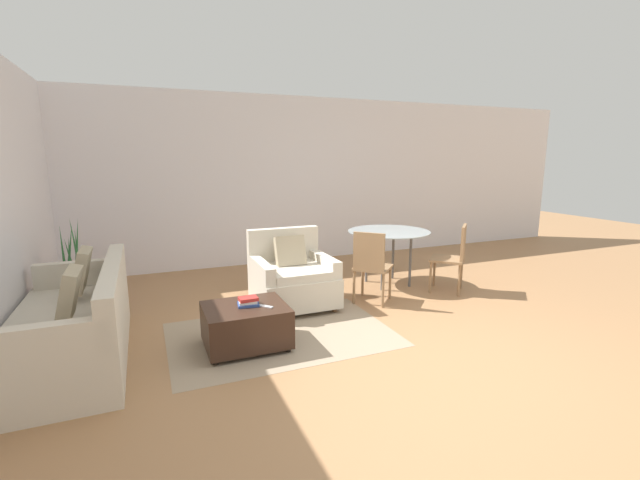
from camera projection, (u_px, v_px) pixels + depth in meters
ground_plane at (420, 359)px, 3.80m from camera, size 20.00×20.00×0.00m
wall_back at (282, 181)px, 7.15m from camera, size 12.00×0.06×2.75m
area_rug at (281, 334)px, 4.34m from camera, size 2.20×1.50×0.01m
couch at (75, 328)px, 3.75m from camera, size 0.90×2.00×0.91m
armchair at (292, 278)px, 5.13m from camera, size 0.90×0.89×0.90m
ottoman at (246, 324)px, 4.02m from camera, size 0.76×0.63×0.40m
book_stack at (248, 302)px, 4.00m from camera, size 0.21×0.18×0.08m
tv_remote_primary at (265, 306)px, 3.97m from camera, size 0.13×0.14×0.01m
potted_plant at (76, 288)px, 5.04m from camera, size 0.38×0.38×1.11m
dining_table at (389, 237)px, 5.92m from camera, size 1.13×1.13×0.76m
dining_chair_near_left at (371, 262)px, 5.15m from camera, size 0.59×0.59×0.90m
dining_chair_near_right at (454, 254)px, 5.62m from camera, size 0.59×0.59×0.90m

